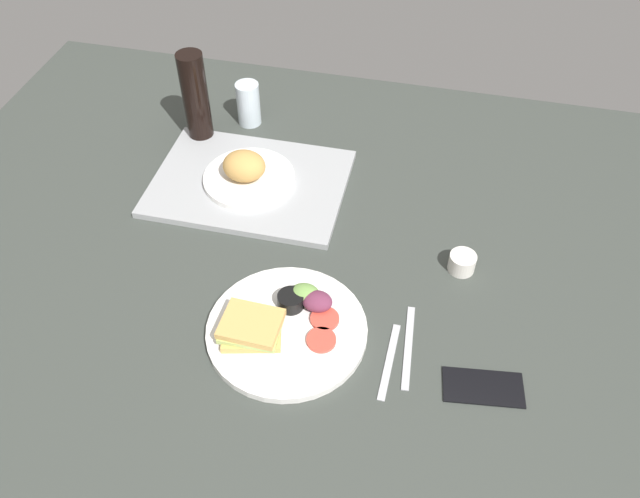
{
  "coord_description": "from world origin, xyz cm",
  "views": [
    {
      "loc": [
        22.86,
        -86.16,
        101.64
      ],
      "look_at": [
        2.0,
        3.0,
        4.0
      ],
      "focal_mm": 36.29,
      "sensor_mm": 36.0,
      "label": 1
    }
  ],
  "objects_px": {
    "fork": "(389,361)",
    "bread_plate_near": "(247,172)",
    "drinking_glass": "(248,104)",
    "plate_with_salad": "(285,326)",
    "knife": "(408,346)",
    "serving_tray": "(250,183)",
    "soda_bottle": "(196,99)",
    "espresso_cup": "(462,262)",
    "cell_phone": "(483,387)"
  },
  "relations": [
    {
      "from": "cell_phone",
      "to": "plate_with_salad",
      "type": "bearing_deg",
      "value": 166.49
    },
    {
      "from": "serving_tray",
      "to": "drinking_glass",
      "type": "xyz_separation_m",
      "value": [
        -0.08,
        0.24,
        0.05
      ]
    },
    {
      "from": "bread_plate_near",
      "to": "soda_bottle",
      "type": "bearing_deg",
      "value": 138.65
    },
    {
      "from": "bread_plate_near",
      "to": "fork",
      "type": "xyz_separation_m",
      "value": [
        0.4,
        -0.41,
        -0.04
      ]
    },
    {
      "from": "serving_tray",
      "to": "soda_bottle",
      "type": "distance_m",
      "value": 0.25
    },
    {
      "from": "serving_tray",
      "to": "drinking_glass",
      "type": "height_order",
      "value": "drinking_glass"
    },
    {
      "from": "plate_with_salad",
      "to": "soda_bottle",
      "type": "relative_size",
      "value": 1.29
    },
    {
      "from": "soda_bottle",
      "to": "fork",
      "type": "relative_size",
      "value": 1.41
    },
    {
      "from": "drinking_glass",
      "to": "knife",
      "type": "xyz_separation_m",
      "value": [
        0.51,
        -0.62,
        -0.05
      ]
    },
    {
      "from": "knife",
      "to": "cell_phone",
      "type": "bearing_deg",
      "value": -115.7
    },
    {
      "from": "cell_phone",
      "to": "serving_tray",
      "type": "bearing_deg",
      "value": 135.75
    },
    {
      "from": "bread_plate_near",
      "to": "knife",
      "type": "height_order",
      "value": "bread_plate_near"
    },
    {
      "from": "soda_bottle",
      "to": "knife",
      "type": "distance_m",
      "value": 0.81
    },
    {
      "from": "bread_plate_near",
      "to": "drinking_glass",
      "type": "distance_m",
      "value": 0.26
    },
    {
      "from": "bread_plate_near",
      "to": "plate_with_salad",
      "type": "bearing_deg",
      "value": -63.0
    },
    {
      "from": "espresso_cup",
      "to": "fork",
      "type": "height_order",
      "value": "espresso_cup"
    },
    {
      "from": "drinking_glass",
      "to": "cell_phone",
      "type": "relative_size",
      "value": 0.79
    },
    {
      "from": "bread_plate_near",
      "to": "drinking_glass",
      "type": "bearing_deg",
      "value": 106.38
    },
    {
      "from": "serving_tray",
      "to": "knife",
      "type": "distance_m",
      "value": 0.57
    },
    {
      "from": "bread_plate_near",
      "to": "soda_bottle",
      "type": "height_order",
      "value": "soda_bottle"
    },
    {
      "from": "plate_with_salad",
      "to": "fork",
      "type": "height_order",
      "value": "plate_with_salad"
    },
    {
      "from": "bread_plate_near",
      "to": "soda_bottle",
      "type": "distance_m",
      "value": 0.24
    },
    {
      "from": "serving_tray",
      "to": "soda_bottle",
      "type": "height_order",
      "value": "soda_bottle"
    },
    {
      "from": "fork",
      "to": "cell_phone",
      "type": "height_order",
      "value": "cell_phone"
    },
    {
      "from": "soda_bottle",
      "to": "espresso_cup",
      "type": "distance_m",
      "value": 0.75
    },
    {
      "from": "serving_tray",
      "to": "bread_plate_near",
      "type": "distance_m",
      "value": 0.03
    },
    {
      "from": "drinking_glass",
      "to": "bread_plate_near",
      "type": "bearing_deg",
      "value": -73.62
    },
    {
      "from": "soda_bottle",
      "to": "fork",
      "type": "height_order",
      "value": "soda_bottle"
    },
    {
      "from": "plate_with_salad",
      "to": "cell_phone",
      "type": "relative_size",
      "value": 2.14
    },
    {
      "from": "bread_plate_near",
      "to": "fork",
      "type": "relative_size",
      "value": 1.26
    },
    {
      "from": "serving_tray",
      "to": "drinking_glass",
      "type": "bearing_deg",
      "value": 107.27
    },
    {
      "from": "serving_tray",
      "to": "knife",
      "type": "relative_size",
      "value": 2.37
    },
    {
      "from": "fork",
      "to": "knife",
      "type": "distance_m",
      "value": 0.05
    },
    {
      "from": "serving_tray",
      "to": "soda_bottle",
      "type": "xyz_separation_m",
      "value": [
        -0.17,
        0.15,
        0.11
      ]
    },
    {
      "from": "drinking_glass",
      "to": "espresso_cup",
      "type": "height_order",
      "value": "drinking_glass"
    },
    {
      "from": "soda_bottle",
      "to": "cell_phone",
      "type": "bearing_deg",
      "value": -37.69
    },
    {
      "from": "fork",
      "to": "espresso_cup",
      "type": "bearing_deg",
      "value": -21.55
    },
    {
      "from": "soda_bottle",
      "to": "espresso_cup",
      "type": "relative_size",
      "value": 4.27
    },
    {
      "from": "drinking_glass",
      "to": "fork",
      "type": "distance_m",
      "value": 0.81
    },
    {
      "from": "fork",
      "to": "bread_plate_near",
      "type": "bearing_deg",
      "value": 45.82
    },
    {
      "from": "fork",
      "to": "cell_phone",
      "type": "relative_size",
      "value": 1.18
    },
    {
      "from": "serving_tray",
      "to": "soda_bottle",
      "type": "bearing_deg",
      "value": 139.72
    },
    {
      "from": "plate_with_salad",
      "to": "knife",
      "type": "height_order",
      "value": "plate_with_salad"
    },
    {
      "from": "drinking_glass",
      "to": "fork",
      "type": "height_order",
      "value": "drinking_glass"
    },
    {
      "from": "plate_with_salad",
      "to": "knife",
      "type": "bearing_deg",
      "value": 3.86
    },
    {
      "from": "serving_tray",
      "to": "bread_plate_near",
      "type": "relative_size",
      "value": 2.1
    },
    {
      "from": "serving_tray",
      "to": "plate_with_salad",
      "type": "bearing_deg",
      "value": -63.56
    },
    {
      "from": "fork",
      "to": "knife",
      "type": "bearing_deg",
      "value": -35.57
    },
    {
      "from": "soda_bottle",
      "to": "knife",
      "type": "bearing_deg",
      "value": -40.74
    },
    {
      "from": "espresso_cup",
      "to": "fork",
      "type": "xyz_separation_m",
      "value": [
        -0.11,
        -0.26,
        -0.02
      ]
    }
  ]
}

